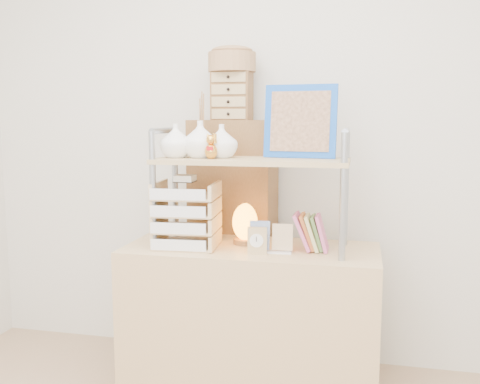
% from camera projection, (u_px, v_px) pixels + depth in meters
% --- Properties ---
extents(room_shell, '(3.42, 3.41, 2.61)m').
position_uv_depth(room_shell, '(198.00, 7.00, 1.64)').
color(room_shell, silver).
rests_on(room_shell, ground).
extents(desk, '(1.20, 0.50, 0.75)m').
position_uv_depth(desk, '(251.00, 323.00, 2.59)').
color(desk, tan).
rests_on(desk, ground).
extents(cabinet, '(0.47, 0.27, 1.35)m').
position_uv_depth(cabinet, '(233.00, 243.00, 2.95)').
color(cabinet, brown).
rests_on(cabinet, ground).
extents(hutch, '(0.90, 0.34, 0.77)m').
position_uv_depth(hutch, '(234.00, 153.00, 2.51)').
color(hutch, '#90969D').
rests_on(hutch, desk).
extents(letter_tray, '(0.30, 0.28, 0.34)m').
position_uv_depth(letter_tray, '(186.00, 218.00, 2.54)').
color(letter_tray, tan).
rests_on(letter_tray, desk).
extents(salt_lamp, '(0.13, 0.12, 0.20)m').
position_uv_depth(salt_lamp, '(245.00, 223.00, 2.60)').
color(salt_lamp, brown).
rests_on(salt_lamp, desk).
extents(desk_clock, '(0.09, 0.05, 0.12)m').
position_uv_depth(desk_clock, '(257.00, 241.00, 2.40)').
color(desk_clock, tan).
rests_on(desk_clock, desk).
extents(postcard_stand, '(0.20, 0.07, 0.14)m').
position_uv_depth(postcard_stand, '(270.00, 243.00, 2.44)').
color(postcard_stand, white).
rests_on(postcard_stand, desk).
extents(drawer_chest, '(0.20, 0.16, 0.25)m').
position_uv_depth(drawer_chest, '(232.00, 96.00, 2.82)').
color(drawer_chest, brown).
rests_on(drawer_chest, cabinet).
extents(woven_basket, '(0.25, 0.25, 0.10)m').
position_uv_depth(woven_basket, '(232.00, 62.00, 2.80)').
color(woven_basket, '#996C45').
rests_on(woven_basket, drawer_chest).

